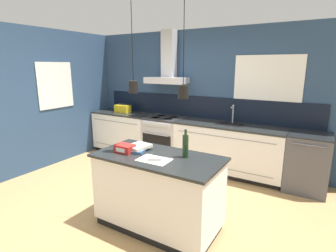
{
  "coord_description": "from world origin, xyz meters",
  "views": [
    {
      "loc": [
        2.1,
        -2.72,
        1.93
      ],
      "look_at": [
        0.16,
        0.53,
        1.05
      ],
      "focal_mm": 28.0,
      "sensor_mm": 36.0,
      "label": 1
    }
  ],
  "objects_px": {
    "dishwasher": "(307,162)",
    "red_supply_box": "(125,148)",
    "bottle_on_island": "(185,146)",
    "book_stack": "(139,148)",
    "yellow_toolbox": "(123,109)",
    "oven_range": "(165,139)"
  },
  "relations": [
    {
      "from": "dishwasher",
      "to": "book_stack",
      "type": "height_order",
      "value": "book_stack"
    },
    {
      "from": "oven_range",
      "to": "red_supply_box",
      "type": "distance_m",
      "value": 2.28
    },
    {
      "from": "bottle_on_island",
      "to": "dishwasher",
      "type": "bearing_deg",
      "value": 58.23
    },
    {
      "from": "dishwasher",
      "to": "red_supply_box",
      "type": "xyz_separation_m",
      "value": [
        -1.87,
        -2.1,
        0.5
      ]
    },
    {
      "from": "yellow_toolbox",
      "to": "book_stack",
      "type": "bearing_deg",
      "value": -45.43
    },
    {
      "from": "dishwasher",
      "to": "red_supply_box",
      "type": "relative_size",
      "value": 4.11
    },
    {
      "from": "oven_range",
      "to": "yellow_toolbox",
      "type": "distance_m",
      "value": 1.22
    },
    {
      "from": "yellow_toolbox",
      "to": "red_supply_box",
      "type": "bearing_deg",
      "value": -49.0
    },
    {
      "from": "oven_range",
      "to": "dishwasher",
      "type": "xyz_separation_m",
      "value": [
        2.61,
        0.0,
        -0.0
      ]
    },
    {
      "from": "oven_range",
      "to": "book_stack",
      "type": "xyz_separation_m",
      "value": [
        0.83,
        -1.95,
        0.49
      ]
    },
    {
      "from": "bottle_on_island",
      "to": "red_supply_box",
      "type": "bearing_deg",
      "value": -163.07
    },
    {
      "from": "oven_range",
      "to": "bottle_on_island",
      "type": "height_order",
      "value": "bottle_on_island"
    },
    {
      "from": "red_supply_box",
      "to": "dishwasher",
      "type": "bearing_deg",
      "value": 48.27
    },
    {
      "from": "oven_range",
      "to": "yellow_toolbox",
      "type": "height_order",
      "value": "yellow_toolbox"
    },
    {
      "from": "bottle_on_island",
      "to": "book_stack",
      "type": "xyz_separation_m",
      "value": [
        -0.61,
        -0.07,
        -0.1
      ]
    },
    {
      "from": "book_stack",
      "to": "bottle_on_island",
      "type": "bearing_deg",
      "value": 6.4
    },
    {
      "from": "book_stack",
      "to": "yellow_toolbox",
      "type": "bearing_deg",
      "value": 134.57
    },
    {
      "from": "oven_range",
      "to": "dishwasher",
      "type": "relative_size",
      "value": 1.0
    },
    {
      "from": "bottle_on_island",
      "to": "red_supply_box",
      "type": "relative_size",
      "value": 1.46
    },
    {
      "from": "bottle_on_island",
      "to": "book_stack",
      "type": "distance_m",
      "value": 0.62
    },
    {
      "from": "oven_range",
      "to": "red_supply_box",
      "type": "xyz_separation_m",
      "value": [
        0.73,
        -2.1,
        0.5
      ]
    },
    {
      "from": "bottle_on_island",
      "to": "book_stack",
      "type": "relative_size",
      "value": 0.88
    }
  ]
}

